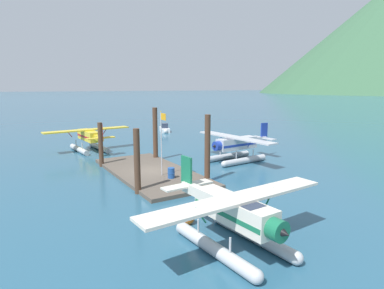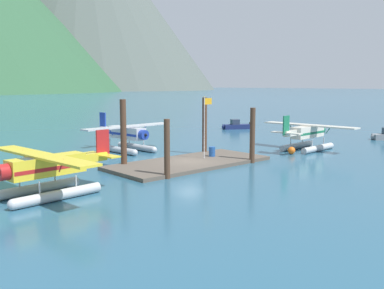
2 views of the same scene
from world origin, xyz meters
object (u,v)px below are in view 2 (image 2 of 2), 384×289
at_px(fuel_drum, 212,152).
at_px(seaplane_yellow_port_aft, 47,172).
at_px(flagpole, 205,120).
at_px(mooring_buoy, 292,150).
at_px(seaplane_silver_bow_centre, 127,136).
at_px(seaplane_cream_stbd_aft, 308,135).
at_px(boat_navy_open_east, 236,126).

xyz_separation_m(fuel_drum, seaplane_yellow_port_aft, (-16.90, -2.62, 0.84)).
bearing_deg(flagpole, seaplane_yellow_port_aft, -171.50).
xyz_separation_m(flagpole, mooring_buoy, (9.17, -2.83, -3.41)).
relative_size(fuel_drum, seaplane_silver_bow_centre, 0.08).
xyz_separation_m(seaplane_silver_bow_centre, seaplane_cream_stbd_aft, (14.63, -11.96, 0.00)).
bearing_deg(boat_navy_open_east, mooring_buoy, -125.03).
bearing_deg(boat_navy_open_east, seaplane_yellow_port_aft, -153.31).
height_order(mooring_buoy, seaplane_silver_bow_centre, seaplane_silver_bow_centre).
height_order(mooring_buoy, boat_navy_open_east, boat_navy_open_east).
relative_size(mooring_buoy, seaplane_yellow_port_aft, 0.07).
distance_m(flagpole, seaplane_cream_stbd_aft, 13.10).
distance_m(seaplane_silver_bow_centre, seaplane_cream_stbd_aft, 18.90).
relative_size(seaplane_cream_stbd_aft, boat_navy_open_east, 2.35).
height_order(flagpole, seaplane_cream_stbd_aft, flagpole).
bearing_deg(boat_navy_open_east, seaplane_silver_bow_centre, -163.13).
relative_size(flagpole, seaplane_yellow_port_aft, 0.53).
height_order(flagpole, seaplane_silver_bow_centre, flagpole).
bearing_deg(fuel_drum, seaplane_cream_stbd_aft, -12.58).
bearing_deg(seaplane_yellow_port_aft, seaplane_cream_stbd_aft, 0.06).
bearing_deg(seaplane_silver_bow_centre, seaplane_cream_stbd_aft, -39.27).
distance_m(seaplane_cream_stbd_aft, boat_navy_open_east, 22.29).
xyz_separation_m(fuel_drum, seaplane_silver_bow_centre, (-3.05, 9.38, 0.84)).
relative_size(seaplane_silver_bow_centre, seaplane_yellow_port_aft, 1.00).
bearing_deg(seaplane_cream_stbd_aft, seaplane_yellow_port_aft, -179.94).
bearing_deg(flagpole, seaplane_cream_stbd_aft, -10.37).
bearing_deg(seaplane_cream_stbd_aft, flagpole, 169.63).
bearing_deg(seaplane_yellow_port_aft, fuel_drum, 8.80).
height_order(flagpole, seaplane_yellow_port_aft, flagpole).
relative_size(mooring_buoy, boat_navy_open_east, 0.17).
bearing_deg(flagpole, mooring_buoy, -17.16).
xyz_separation_m(flagpole, seaplane_yellow_port_aft, (-15.78, -2.36, -2.20)).
bearing_deg(seaplane_silver_bow_centre, boat_navy_open_east, 16.87).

